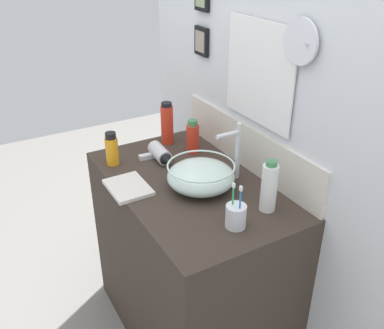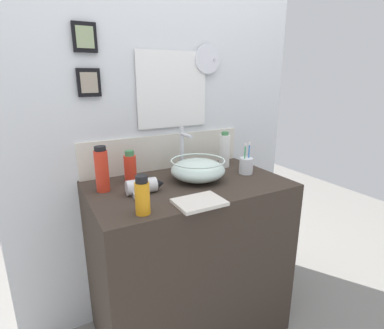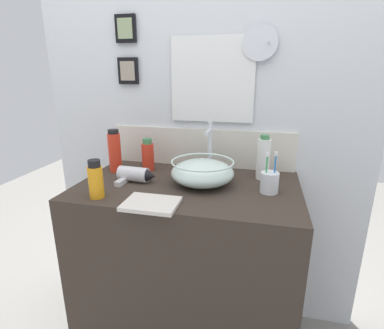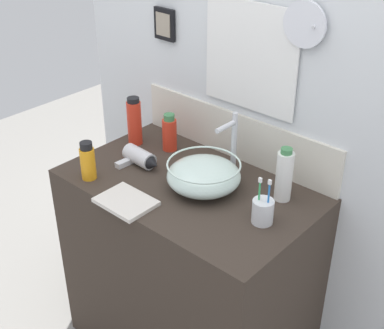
% 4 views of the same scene
% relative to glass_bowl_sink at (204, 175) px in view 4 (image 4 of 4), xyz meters
% --- Properties ---
extents(vanity_counter, '(1.03, 0.62, 0.93)m').
position_rel_glass_bowl_sink_xyz_m(vanity_counter, '(-0.07, -0.02, -0.53)').
color(vanity_counter, '#382D26').
rests_on(vanity_counter, ground).
extents(back_panel, '(1.82, 0.09, 2.35)m').
position_rel_glass_bowl_sink_xyz_m(back_panel, '(-0.07, 0.32, 0.19)').
color(back_panel, silver).
rests_on(back_panel, ground).
extents(glass_bowl_sink, '(0.29, 0.29, 0.12)m').
position_rel_glass_bowl_sink_xyz_m(glass_bowl_sink, '(0.00, 0.00, 0.00)').
color(glass_bowl_sink, silver).
rests_on(glass_bowl_sink, vanity_counter).
extents(faucet, '(0.02, 0.13, 0.27)m').
position_rel_glass_bowl_sink_xyz_m(faucet, '(0.00, 0.18, 0.09)').
color(faucet, silver).
rests_on(faucet, vanity_counter).
extents(hair_drier, '(0.19, 0.13, 0.07)m').
position_rel_glass_bowl_sink_xyz_m(hair_drier, '(-0.32, -0.04, -0.03)').
color(hair_drier, silver).
rests_on(hair_drier, vanity_counter).
extents(toothbrush_cup, '(0.08, 0.08, 0.19)m').
position_rel_glass_bowl_sink_xyz_m(toothbrush_cup, '(0.31, -0.03, -0.01)').
color(toothbrush_cup, silver).
rests_on(toothbrush_cup, vanity_counter).
extents(spray_bottle, '(0.06, 0.06, 0.16)m').
position_rel_glass_bowl_sink_xyz_m(spray_bottle, '(-0.40, -0.25, 0.02)').
color(spray_bottle, orange).
rests_on(spray_bottle, vanity_counter).
extents(shampoo_bottle, '(0.06, 0.06, 0.22)m').
position_rel_glass_bowl_sink_xyz_m(shampoo_bottle, '(0.27, 0.15, 0.04)').
color(shampoo_bottle, white).
rests_on(shampoo_bottle, vanity_counter).
extents(lotion_bottle, '(0.06, 0.06, 0.17)m').
position_rel_glass_bowl_sink_xyz_m(lotion_bottle, '(-0.33, 0.15, 0.02)').
color(lotion_bottle, red).
rests_on(lotion_bottle, vanity_counter).
extents(soap_dispenser, '(0.07, 0.07, 0.23)m').
position_rel_glass_bowl_sink_xyz_m(soap_dispenser, '(-0.49, 0.08, 0.05)').
color(soap_dispenser, red).
rests_on(soap_dispenser, vanity_counter).
extents(hand_towel, '(0.22, 0.16, 0.02)m').
position_rel_glass_bowl_sink_xyz_m(hand_towel, '(-0.15, -0.28, -0.05)').
color(hand_towel, silver).
rests_on(hand_towel, vanity_counter).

